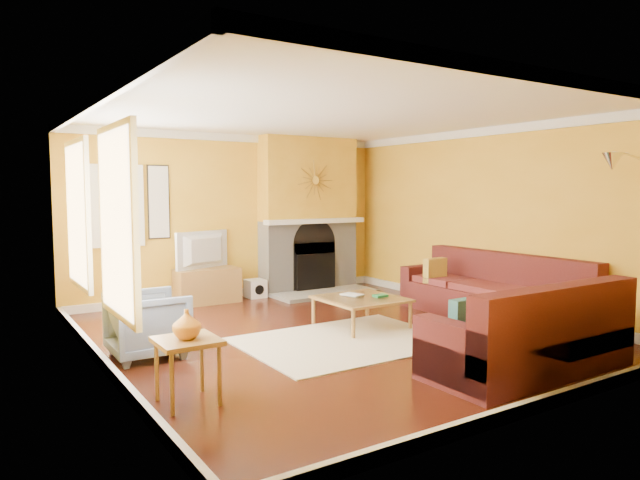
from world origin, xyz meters
TOP-DOWN VIEW (x-y plane):
  - floor at (0.00, 0.00)m, footprint 5.50×6.00m
  - ceiling at (0.00, 0.00)m, footprint 5.50×6.00m
  - wall_back at (0.00, 3.01)m, footprint 5.50×0.02m
  - wall_front at (0.00, -3.01)m, footprint 5.50×0.02m
  - wall_left at (-2.76, 0.00)m, footprint 0.02×6.00m
  - wall_right at (2.76, 0.00)m, footprint 0.02×6.00m
  - baseboard at (0.00, 0.00)m, footprint 5.50×6.00m
  - crown_molding at (0.00, 0.00)m, footprint 5.50×6.00m
  - window_left_near at (-2.72, 1.30)m, footprint 0.06×1.22m
  - window_left_far at (-2.72, -0.60)m, footprint 0.06×1.22m
  - window_back at (-1.90, 2.96)m, footprint 0.82×0.06m
  - wall_art at (-1.25, 2.97)m, footprint 0.34×0.04m
  - fireplace at (1.35, 2.80)m, footprint 1.80×0.40m
  - mantel at (1.35, 2.56)m, footprint 1.92×0.22m
  - hearth at (1.35, 2.25)m, footprint 1.80×0.70m
  - sunburst at (1.35, 2.57)m, footprint 0.70×0.04m
  - rug at (-0.09, -0.39)m, footprint 2.40×1.80m
  - sectional_sofa at (1.22, -0.90)m, footprint 3.07×3.60m
  - coffee_table at (0.50, 0.11)m, footprint 1.00×1.00m
  - media_console at (-0.60, 2.69)m, footprint 1.00×0.45m
  - tv at (-0.60, 2.69)m, footprint 1.01×0.48m
  - subwoofer at (0.25, 2.70)m, footprint 0.30×0.30m
  - armchair at (-2.22, 0.26)m, footprint 0.78×0.76m
  - side_table at (-2.32, -1.26)m, footprint 0.50×0.50m
  - vase at (-2.32, -1.26)m, footprint 0.24×0.24m
  - book at (0.35, 0.21)m, footprint 0.26×0.31m

SIDE VIEW (x-z plane):
  - floor at x=0.00m, z-range -0.02..0.00m
  - rug at x=-0.09m, z-range 0.00..0.02m
  - hearth at x=1.35m, z-range 0.00..0.06m
  - baseboard at x=0.00m, z-range 0.00..0.12m
  - subwoofer at x=0.25m, z-range 0.00..0.30m
  - coffee_table at x=0.50m, z-range 0.00..0.40m
  - media_console at x=-0.60m, z-range 0.00..0.55m
  - side_table at x=-2.32m, z-range 0.00..0.55m
  - armchair at x=-2.22m, z-range 0.00..0.71m
  - book at x=0.35m, z-range 0.40..0.42m
  - sectional_sofa at x=1.22m, z-range 0.00..0.90m
  - vase at x=-2.32m, z-range 0.55..0.80m
  - tv at x=-0.60m, z-range 0.55..1.14m
  - mantel at x=1.35m, z-range 1.21..1.29m
  - wall_back at x=0.00m, z-range 0.00..2.70m
  - wall_front at x=0.00m, z-range 0.00..2.70m
  - wall_left at x=-2.76m, z-range 0.00..2.70m
  - wall_right at x=2.76m, z-range 0.00..2.70m
  - fireplace at x=1.35m, z-range 0.00..2.70m
  - window_left_near at x=-2.72m, z-range 0.64..2.36m
  - window_left_far at x=-2.72m, z-range 0.64..2.36m
  - window_back at x=-1.90m, z-range 0.94..2.16m
  - wall_art at x=-1.25m, z-range 1.03..2.17m
  - sunburst at x=1.35m, z-range 1.60..2.30m
  - crown_molding at x=0.00m, z-range 2.58..2.70m
  - ceiling at x=0.00m, z-range 2.70..2.72m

